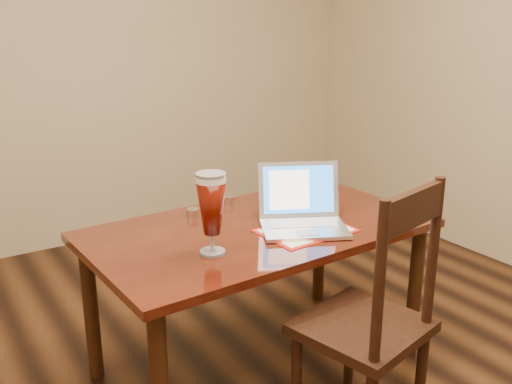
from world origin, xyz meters
TOP-DOWN VIEW (x-y plane):
  - dining_table at (0.23, 0.51)m, footprint 1.52×0.90m
  - dining_chair at (0.33, -0.10)m, footprint 0.52×0.51m

SIDE VIEW (x-z plane):
  - dining_chair at x=0.33m, z-range -0.03..1.01m
  - dining_table at x=0.23m, z-range 0.12..1.14m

